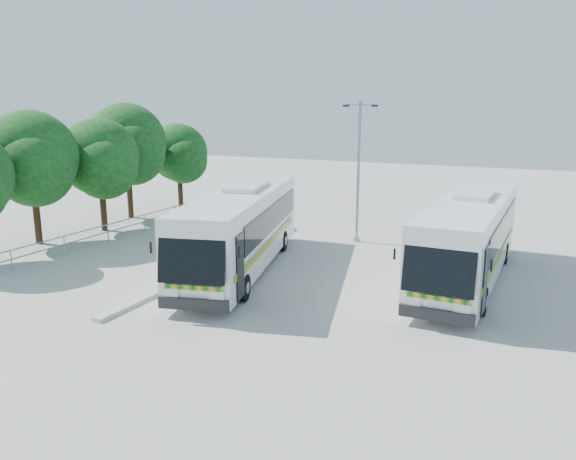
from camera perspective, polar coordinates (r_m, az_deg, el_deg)
The scene contains 10 objects.
ground at distance 23.43m, azimuth -4.53°, elevation -5.29°, with size 100.00×100.00×0.00m, color #ABABA5.
kerb_divider at distance 26.18m, azimuth -6.76°, elevation -3.24°, with size 0.40×16.00×0.15m, color #B2B2AD.
railing at distance 32.12m, azimuth -16.64°, elevation 0.50°, with size 0.06×22.00×1.00m.
tree_far_b at distance 31.79m, azimuth -24.56°, elevation 6.76°, with size 5.33×5.03×6.96m.
tree_far_c at distance 33.84m, azimuth -18.49°, elevation 7.00°, with size 4.97×4.69×6.49m.
tree_far_d at distance 37.33m, azimuth -15.97°, elevation 8.49°, with size 5.62×5.30×7.33m.
tree_far_e at distance 40.49m, azimuth -10.96°, elevation 7.71°, with size 4.54×4.28×5.92m.
coach_main at distance 24.75m, azimuth -4.78°, elevation 0.25°, with size 5.52×12.76×3.48m.
coach_adjacent at distance 24.25m, azimuth 17.90°, elevation -0.70°, with size 2.81×12.28×3.39m.
lamppost at distance 29.72m, azimuth 7.19°, elevation 6.49°, with size 1.80×0.41×7.37m.
Camera 1 is at (11.11, -19.34, 7.19)m, focal length 35.00 mm.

